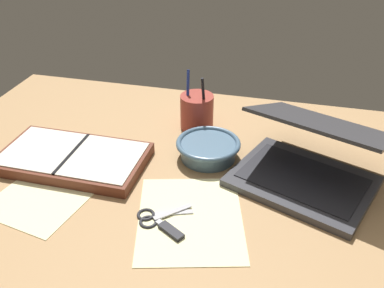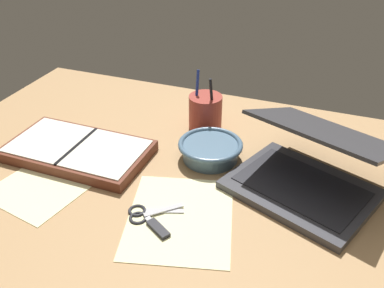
% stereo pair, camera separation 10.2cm
% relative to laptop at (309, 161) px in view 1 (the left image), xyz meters
% --- Properties ---
extents(desk_top, '(1.40, 1.00, 0.02)m').
position_rel_laptop_xyz_m(desk_top, '(-0.28, -0.09, -0.06)').
color(desk_top, tan).
rests_on(desk_top, ground).
extents(laptop, '(0.40, 0.40, 0.17)m').
position_rel_laptop_xyz_m(laptop, '(0.00, 0.00, 0.00)').
color(laptop, '#38383D').
rests_on(laptop, desk_top).
extents(bowl, '(0.16, 0.16, 0.05)m').
position_rel_laptop_xyz_m(bowl, '(-0.25, 0.03, -0.02)').
color(bowl, slate).
rests_on(bowl, desk_top).
extents(pen_cup, '(0.09, 0.09, 0.17)m').
position_rel_laptop_xyz_m(pen_cup, '(-0.31, 0.18, -0.00)').
color(pen_cup, '#9E382D').
rests_on(pen_cup, desk_top).
extents(planner, '(0.36, 0.21, 0.03)m').
position_rel_laptop_xyz_m(planner, '(-0.57, -0.07, -0.04)').
color(planner, brown).
rests_on(planner, desk_top).
extents(scissors, '(0.12, 0.09, 0.01)m').
position_rel_laptop_xyz_m(scissors, '(-0.31, -0.22, -0.05)').
color(scissors, '#B7B7BC').
rests_on(scissors, desk_top).
extents(paper_sheet_front, '(0.28, 0.32, 0.00)m').
position_rel_laptop_xyz_m(paper_sheet_front, '(-0.24, -0.20, -0.05)').
color(paper_sheet_front, '#F4EFB2').
rests_on(paper_sheet_front, desk_top).
extents(paper_sheet_beside_planner, '(0.24, 0.26, 0.00)m').
position_rel_laptop_xyz_m(paper_sheet_beside_planner, '(-0.57, -0.20, -0.05)').
color(paper_sheet_beside_planner, '#F4EFB2').
rests_on(paper_sheet_beside_planner, desk_top).
extents(usb_drive, '(0.07, 0.05, 0.01)m').
position_rel_laptop_xyz_m(usb_drive, '(-0.26, -0.25, -0.05)').
color(usb_drive, black).
rests_on(usb_drive, desk_top).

